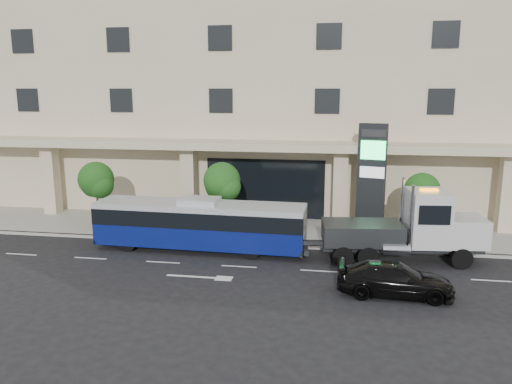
{
  "coord_description": "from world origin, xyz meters",
  "views": [
    {
      "loc": [
        4.59,
        -24.89,
        8.78
      ],
      "look_at": [
        0.31,
        2.0,
        3.13
      ],
      "focal_mm": 35.0,
      "sensor_mm": 36.0,
      "label": 1
    }
  ],
  "objects_px": {
    "signage_pylon": "(371,178)",
    "tow_truck": "(410,229)",
    "city_bus": "(200,224)",
    "black_sedan": "(395,279)"
  },
  "relations": [
    {
      "from": "tow_truck",
      "to": "black_sedan",
      "type": "relative_size",
      "value": 1.88
    },
    {
      "from": "city_bus",
      "to": "black_sedan",
      "type": "distance_m",
      "value": 11.05
    },
    {
      "from": "city_bus",
      "to": "black_sedan",
      "type": "height_order",
      "value": "city_bus"
    },
    {
      "from": "tow_truck",
      "to": "black_sedan",
      "type": "xyz_separation_m",
      "value": [
        -1.2,
        -4.59,
        -1.02
      ]
    },
    {
      "from": "city_bus",
      "to": "tow_truck",
      "type": "height_order",
      "value": "tow_truck"
    },
    {
      "from": "city_bus",
      "to": "black_sedan",
      "type": "xyz_separation_m",
      "value": [
        9.97,
        -4.69,
        -0.78
      ]
    },
    {
      "from": "signage_pylon",
      "to": "tow_truck",
      "type": "bearing_deg",
      "value": -56.22
    },
    {
      "from": "city_bus",
      "to": "tow_truck",
      "type": "xyz_separation_m",
      "value": [
        11.17,
        -0.1,
        0.24
      ]
    },
    {
      "from": "city_bus",
      "to": "signage_pylon",
      "type": "xyz_separation_m",
      "value": [
        9.45,
        4.56,
        2.02
      ]
    },
    {
      "from": "tow_truck",
      "to": "black_sedan",
      "type": "distance_m",
      "value": 4.85
    }
  ]
}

